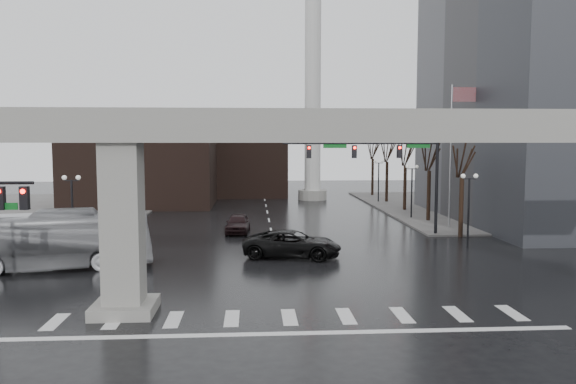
% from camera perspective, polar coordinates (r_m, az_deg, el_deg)
% --- Properties ---
extents(ground, '(160.00, 160.00, 0.00)m').
position_cam_1_polar(ground, '(25.05, -0.02, -11.91)').
color(ground, black).
rests_on(ground, ground).
extents(sidewalk_ne, '(28.00, 36.00, 0.15)m').
position_cam_1_polar(sidewalk_ne, '(66.31, 20.92, -1.45)').
color(sidewalk_ne, slate).
rests_on(sidewalk_ne, ground).
extents(sidewalk_nw, '(28.00, 36.00, 0.15)m').
position_cam_1_polar(sidewalk_nw, '(65.12, -25.71, -1.74)').
color(sidewalk_nw, slate).
rests_on(sidewalk_nw, ground).
extents(elevated_guideway, '(48.00, 2.60, 8.70)m').
position_cam_1_polar(elevated_guideway, '(24.05, 2.99, 4.03)').
color(elevated_guideway, gray).
rests_on(elevated_guideway, ground).
extents(building_far_left, '(16.00, 14.00, 10.00)m').
position_cam_1_polar(building_far_left, '(67.11, -14.37, 3.03)').
color(building_far_left, black).
rests_on(building_far_left, ground).
extents(building_far_mid, '(10.00, 10.00, 8.00)m').
position_cam_1_polar(building_far_mid, '(75.97, -4.00, 2.66)').
color(building_far_mid, black).
rests_on(building_far_mid, ground).
extents(smokestack, '(3.60, 3.60, 30.00)m').
position_cam_1_polar(smokestack, '(70.54, 2.53, 10.07)').
color(smokestack, beige).
rests_on(smokestack, ground).
extents(signal_mast_arm, '(12.12, 0.43, 8.00)m').
position_cam_1_polar(signal_mast_arm, '(43.99, 10.20, 3.12)').
color(signal_mast_arm, black).
rests_on(signal_mast_arm, ground).
extents(signal_left_pole, '(2.30, 0.30, 6.00)m').
position_cam_1_polar(signal_left_pole, '(26.86, -27.20, -2.43)').
color(signal_left_pole, black).
rests_on(signal_left_pole, ground).
extents(flagpole_assembly, '(2.06, 0.12, 12.00)m').
position_cam_1_polar(flagpole_assembly, '(48.87, 16.55, 5.19)').
color(flagpole_assembly, silver).
rests_on(flagpole_assembly, ground).
extents(lamp_right_0, '(1.22, 0.32, 5.11)m').
position_cam_1_polar(lamp_right_0, '(40.94, 17.90, -0.50)').
color(lamp_right_0, black).
rests_on(lamp_right_0, ground).
extents(lamp_right_1, '(1.22, 0.32, 5.11)m').
position_cam_1_polar(lamp_right_1, '(54.16, 12.47, 0.96)').
color(lamp_right_1, black).
rests_on(lamp_right_1, ground).
extents(lamp_right_2, '(1.22, 0.32, 5.11)m').
position_cam_1_polar(lamp_right_2, '(67.69, 9.19, 1.85)').
color(lamp_right_2, black).
rests_on(lamp_right_2, ground).
extents(lamp_left_0, '(1.22, 0.32, 5.11)m').
position_cam_1_polar(lamp_left_0, '(39.93, -21.09, -0.74)').
color(lamp_left_0, black).
rests_on(lamp_left_0, ground).
extents(lamp_left_1, '(1.22, 0.32, 5.11)m').
position_cam_1_polar(lamp_left_1, '(53.40, -16.60, 0.81)').
color(lamp_left_1, black).
rests_on(lamp_left_1, ground).
extents(lamp_left_2, '(1.22, 0.32, 5.11)m').
position_cam_1_polar(lamp_left_2, '(67.09, -13.93, 1.73)').
color(lamp_left_2, black).
rests_on(lamp_left_2, ground).
extents(tree_right_0, '(1.09, 1.58, 7.50)m').
position_cam_1_polar(tree_right_0, '(45.10, 17.23, -0.86)').
color(tree_right_0, black).
rests_on(tree_right_0, ground).
extents(tree_right_1, '(1.09, 1.61, 7.67)m').
position_cam_1_polar(tree_right_1, '(52.61, 14.14, 0.13)').
color(tree_right_1, black).
rests_on(tree_right_1, ground).
extents(tree_right_2, '(1.10, 1.63, 7.85)m').
position_cam_1_polar(tree_right_2, '(60.25, 11.82, 0.86)').
color(tree_right_2, black).
rests_on(tree_right_2, ground).
extents(tree_right_3, '(1.11, 1.66, 8.02)m').
position_cam_1_polar(tree_right_3, '(67.97, 10.03, 1.43)').
color(tree_right_3, black).
rests_on(tree_right_3, ground).
extents(tree_right_4, '(1.12, 1.69, 8.19)m').
position_cam_1_polar(tree_right_4, '(75.75, 8.61, 1.88)').
color(tree_right_4, black).
rests_on(tree_right_4, ground).
extents(pickup_truck, '(6.63, 4.07, 1.72)m').
position_cam_1_polar(pickup_truck, '(35.70, 0.44, -5.30)').
color(pickup_truck, black).
rests_on(pickup_truck, ground).
extents(city_bus, '(12.51, 5.27, 3.39)m').
position_cam_1_polar(city_bus, '(35.09, -23.67, -4.54)').
color(city_bus, '#99999D').
rests_on(city_bus, ground).
extents(far_car, '(2.11, 4.57, 1.52)m').
position_cam_1_polar(far_car, '(45.35, -5.11, -3.19)').
color(far_car, black).
rests_on(far_car, ground).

